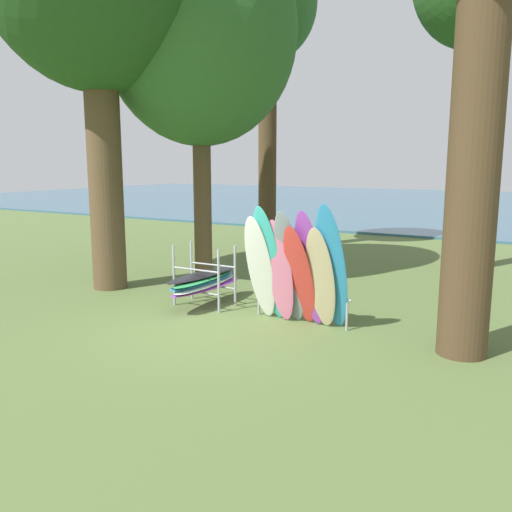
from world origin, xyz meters
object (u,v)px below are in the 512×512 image
Objects in this scene: tree_far_left_back at (200,32)px; tree_far_right_back at (268,12)px; board_storage_rack at (204,281)px; leaning_board_pile at (295,271)px.

tree_far_right_back is (-0.55, 4.41, 1.51)m from tree_far_left_back.
tree_far_left_back is 4.09× the size of board_storage_rack.
tree_far_left_back is 6.15m from board_storage_rack.
tree_far_right_back reaches higher than tree_far_left_back.
tree_far_right_back is 10.57m from leaning_board_pile.
tree_far_left_back reaches higher than board_storage_rack.
leaning_board_pile reaches higher than board_storage_rack.
tree_far_left_back is 6.84m from leaning_board_pile.
leaning_board_pile is (4.44, -7.08, -6.47)m from tree_far_right_back.
leaning_board_pile is at bearing -34.54° from tree_far_left_back.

